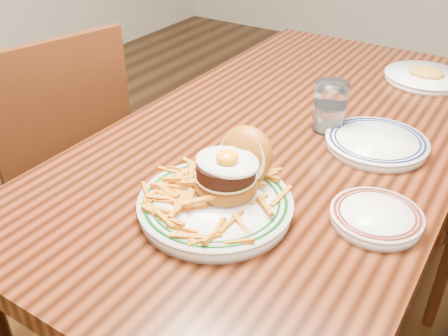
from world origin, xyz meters
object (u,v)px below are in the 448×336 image
Objects in this scene: chair_left at (57,159)px; side_plate at (376,216)px; table at (292,157)px; main_plate at (221,191)px.

side_plate is (1.08, -0.09, 0.26)m from chair_left.
chair_left reaches higher than table.
main_plate reaches higher than table.
table is at bearing 156.34° from side_plate.
main_plate is (0.03, -0.40, 0.13)m from table.
side_plate is at bearing 9.66° from chair_left.
chair_left is (-0.77, -0.19, -0.16)m from table.
table is 4.94× the size of main_plate.
chair_left is at bearing -165.95° from table.
main_plate is (0.79, -0.21, 0.29)m from chair_left.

